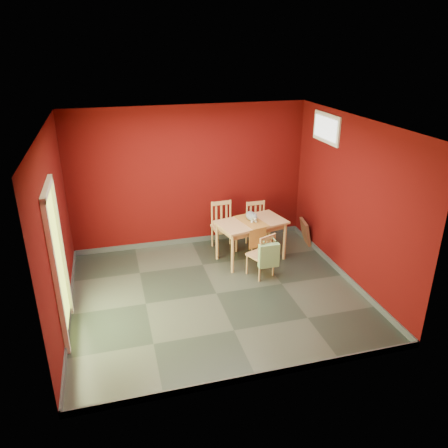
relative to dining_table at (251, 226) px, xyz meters
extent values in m
plane|color=#2D342D|center=(-0.91, -1.00, -0.66)|extent=(4.50, 4.50, 0.00)
plane|color=#4C0807|center=(-0.91, 1.00, 0.69)|extent=(4.50, 0.00, 4.50)
plane|color=#4C0807|center=(-0.91, -3.00, 0.69)|extent=(4.50, 0.00, 4.50)
plane|color=#4C0807|center=(-3.16, -1.00, 0.69)|extent=(0.00, 4.00, 4.00)
plane|color=#4C0807|center=(1.34, -1.00, 0.69)|extent=(0.00, 4.00, 4.00)
plane|color=white|center=(-0.91, -1.00, 2.04)|extent=(4.50, 4.50, 0.00)
cube|color=#3F4244|center=(-0.91, 0.99, -0.61)|extent=(4.50, 0.02, 0.10)
cube|color=#3F4244|center=(-0.91, -2.98, -0.61)|extent=(4.50, 0.02, 0.10)
cube|color=#3F4244|center=(-3.15, -1.00, -0.61)|extent=(0.03, 4.00, 0.10)
cube|color=#3F4244|center=(1.33, -1.00, -0.61)|extent=(0.03, 4.00, 0.10)
cube|color=#B7D838|center=(-3.15, -1.40, 0.36)|extent=(0.02, 0.85, 2.05)
cube|color=white|center=(-3.12, -1.86, 0.40)|extent=(0.06, 0.08, 2.13)
cube|color=white|center=(-3.12, -0.93, 0.40)|extent=(0.06, 0.08, 2.13)
cube|color=white|center=(-3.12, -1.40, 1.43)|extent=(0.06, 1.01, 0.08)
cube|color=white|center=(1.32, 0.00, 1.69)|extent=(0.03, 0.90, 0.50)
cube|color=white|center=(1.30, 0.00, 1.69)|extent=(0.02, 0.76, 0.36)
cube|color=silver|center=(0.69, 0.99, -0.36)|extent=(0.08, 0.02, 0.12)
cube|color=tan|center=(0.00, 0.00, 0.07)|extent=(1.33, 0.95, 0.04)
cube|color=tan|center=(0.00, 0.00, 0.00)|extent=(1.19, 0.81, 0.10)
cylinder|color=tan|center=(-0.47, -0.40, -0.30)|extent=(0.06, 0.06, 0.71)
cylinder|color=tan|center=(-0.59, 0.17, -0.30)|extent=(0.06, 0.06, 0.71)
cylinder|color=tan|center=(0.59, -0.17, -0.30)|extent=(0.06, 0.06, 0.71)
cylinder|color=tan|center=(0.47, 0.40, -0.30)|extent=(0.06, 0.06, 0.71)
cube|color=#A5692A|center=(0.00, 0.00, 0.10)|extent=(0.49, 0.76, 0.01)
cube|color=#A5692A|center=(0.00, -0.36, -0.08)|extent=(0.34, 0.08, 0.35)
cube|color=tan|center=(-0.36, 0.53, -0.22)|extent=(0.45, 0.45, 0.04)
cylinder|color=tan|center=(-0.54, 0.34, -0.45)|extent=(0.04, 0.04, 0.42)
cylinder|color=tan|center=(-0.55, 0.71, -0.45)|extent=(0.04, 0.04, 0.42)
cylinder|color=tan|center=(-0.17, 0.36, -0.45)|extent=(0.04, 0.04, 0.42)
cylinder|color=tan|center=(-0.18, 0.73, -0.45)|extent=(0.04, 0.04, 0.42)
cylinder|color=tan|center=(-0.55, 0.71, 0.03)|extent=(0.04, 0.04, 0.46)
cylinder|color=tan|center=(-0.18, 0.73, 0.03)|extent=(0.04, 0.04, 0.46)
cube|color=tan|center=(-0.37, 0.72, 0.22)|extent=(0.39, 0.05, 0.07)
cube|color=tan|center=(-0.47, 0.72, -0.01)|extent=(0.04, 0.02, 0.36)
cube|color=tan|center=(-0.37, 0.72, -0.01)|extent=(0.04, 0.02, 0.36)
cube|color=tan|center=(-0.26, 0.72, -0.01)|extent=(0.04, 0.02, 0.36)
cube|color=tan|center=(0.31, 0.50, -0.24)|extent=(0.41, 0.41, 0.04)
cylinder|color=tan|center=(0.14, 0.32, -0.46)|extent=(0.03, 0.03, 0.40)
cylinder|color=tan|center=(0.14, 0.67, -0.46)|extent=(0.03, 0.03, 0.40)
cylinder|color=tan|center=(0.49, 0.32, -0.46)|extent=(0.03, 0.03, 0.40)
cylinder|color=tan|center=(0.49, 0.67, -0.46)|extent=(0.03, 0.03, 0.40)
cylinder|color=tan|center=(0.14, 0.67, -0.01)|extent=(0.03, 0.03, 0.44)
cylinder|color=tan|center=(0.49, 0.67, -0.01)|extent=(0.03, 0.03, 0.44)
cube|color=tan|center=(0.31, 0.67, 0.17)|extent=(0.37, 0.04, 0.07)
cube|color=tan|center=(0.21, 0.67, -0.05)|extent=(0.03, 0.02, 0.34)
cube|color=tan|center=(0.31, 0.67, -0.05)|extent=(0.03, 0.02, 0.34)
cube|color=tan|center=(0.41, 0.67, -0.05)|extent=(0.03, 0.02, 0.34)
cube|color=tan|center=(-0.03, -0.60, -0.28)|extent=(0.49, 0.49, 0.04)
cylinder|color=tan|center=(0.06, -0.39, -0.48)|extent=(0.03, 0.03, 0.36)
cylinder|color=tan|center=(0.18, -0.68, -0.48)|extent=(0.03, 0.03, 0.36)
cylinder|color=tan|center=(-0.24, -0.52, -0.48)|extent=(0.03, 0.03, 0.36)
cylinder|color=tan|center=(-0.11, -0.81, -0.48)|extent=(0.03, 0.03, 0.36)
cylinder|color=tan|center=(0.18, -0.68, -0.06)|extent=(0.03, 0.03, 0.40)
cylinder|color=tan|center=(-0.11, -0.81, -0.06)|extent=(0.03, 0.03, 0.40)
cube|color=tan|center=(0.03, -0.75, 0.10)|extent=(0.32, 0.16, 0.06)
cube|color=tan|center=(0.11, -0.71, -0.10)|extent=(0.04, 0.03, 0.31)
cube|color=tan|center=(0.03, -0.75, -0.10)|extent=(0.04, 0.03, 0.31)
cube|color=tan|center=(-0.05, -0.78, -0.10)|extent=(0.04, 0.03, 0.31)
cube|color=#7CA469|center=(0.03, -0.83, -0.19)|extent=(0.35, 0.11, 0.41)
cylinder|color=#7CA469|center=(-0.06, -0.77, 0.08)|extent=(0.02, 0.17, 0.02)
cylinder|color=#7CA469|center=(0.13, -0.77, 0.08)|extent=(0.02, 0.17, 0.02)
cube|color=brown|center=(1.28, 0.40, -0.43)|extent=(0.22, 0.48, 0.46)
cube|color=black|center=(1.28, 0.40, -0.43)|extent=(0.15, 0.33, 0.32)
camera|label=1|loc=(-2.37, -6.82, 3.10)|focal=35.00mm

